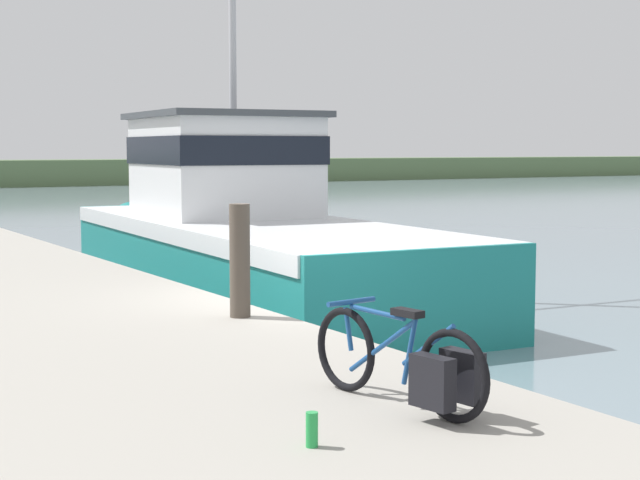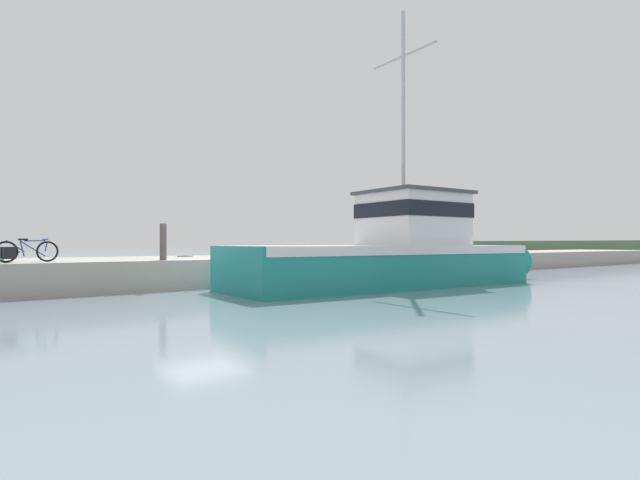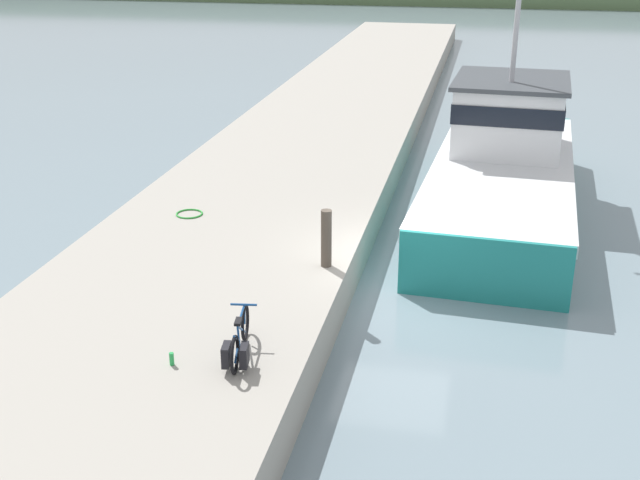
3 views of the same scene
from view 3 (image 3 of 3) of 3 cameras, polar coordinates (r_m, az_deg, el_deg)
name	(u,v)px [view 3 (image 3 of 3)]	position (r m, az deg, el deg)	size (l,w,h in m)	color
ground_plane	(396,297)	(17.35, 5.40, -4.08)	(320.00, 320.00, 0.00)	gray
dock_pier	(219,261)	(17.95, -7.19, -1.51)	(6.12, 80.00, 0.98)	#A39E93
fishing_boat_main	(504,164)	(22.87, 12.93, 5.27)	(4.32, 13.70, 10.04)	teal
bicycle_touring	(238,343)	(12.93, -5.82, -7.28)	(0.58, 1.70, 0.69)	black
mooring_post	(326,238)	(16.14, 0.45, 0.11)	(0.22, 0.22, 1.21)	#51473D
hose_coil	(189,214)	(19.44, -9.28, 1.86)	(0.64, 0.64, 0.04)	green
water_bottle_by_bike	(172,359)	(13.06, -10.50, -8.31)	(0.07, 0.07, 0.21)	green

